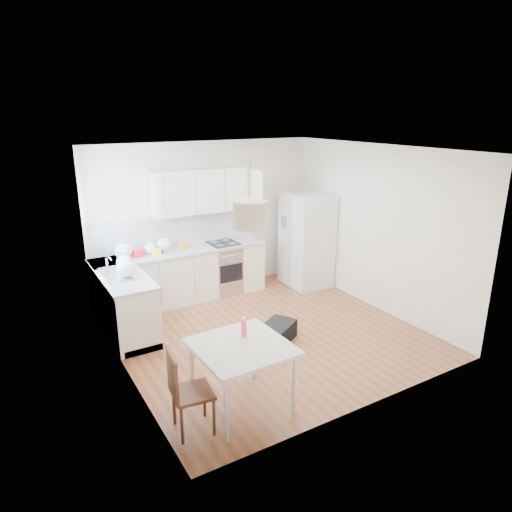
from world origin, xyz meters
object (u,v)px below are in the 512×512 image
(dining_chair, at_px, (193,391))
(gym_bag, at_px, (277,332))
(refrigerator, at_px, (307,240))
(dining_table, at_px, (242,352))

(dining_chair, height_order, gym_bag, dining_chair)
(refrigerator, xyz_separation_m, dining_chair, (-3.54, -2.84, -0.41))
(dining_table, distance_m, dining_chair, 0.66)
(refrigerator, relative_size, dining_table, 1.73)
(dining_table, bearing_deg, refrigerator, 41.90)
(refrigerator, xyz_separation_m, dining_table, (-2.93, -2.76, -0.18))
(dining_table, distance_m, gym_bag, 1.72)
(dining_chair, relative_size, gym_bag, 1.62)
(dining_chair, bearing_deg, dining_table, 14.66)
(dining_chair, xyz_separation_m, gym_bag, (1.81, 1.18, -0.33))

